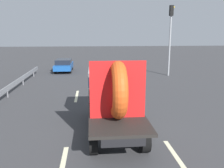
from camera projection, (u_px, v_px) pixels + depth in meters
The scene contains 9 objects.
ground_plane at pixel (116, 125), 10.34m from camera, with size 120.00×120.00×0.00m, color #38383A.
flatbed_truck at pixel (113, 92), 9.90m from camera, with size 2.02×5.24×3.01m.
distant_sedan at pixel (64, 65), 24.28m from camera, with size 1.66×3.88×1.27m.
traffic_light at pixel (170, 31), 21.31m from camera, with size 0.42×0.36×6.25m.
guardrail at pixel (16, 83), 16.30m from camera, with size 0.10×14.03×0.71m.
lane_dash_left_near at pixel (62, 168), 7.01m from camera, with size 2.66×0.16×0.01m, color beige.
lane_dash_left_far at pixel (77, 96), 14.98m from camera, with size 2.74×0.16×0.01m, color beige.
lane_dash_right_near at pixel (176, 157), 7.66m from camera, with size 2.30×0.16×0.01m, color beige.
lane_dash_right_far at pixel (133, 95), 15.12m from camera, with size 2.32×0.16×0.01m, color beige.
Camera 1 is at (-1.05, -9.68, 3.92)m, focal length 38.20 mm.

